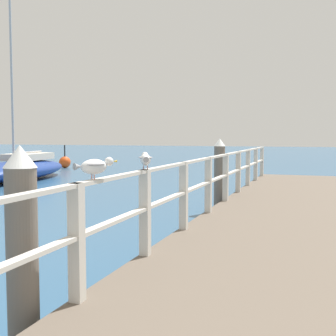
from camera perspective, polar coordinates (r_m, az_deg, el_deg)
pier_deck at (r=8.75m, az=13.34°, el=-7.51°), size 2.71×18.32×0.47m
pier_railing at (r=8.83m, az=5.18°, el=-1.35°), size 0.12×16.84×1.10m
dock_piling_near at (r=4.20m, az=-18.16°, el=-10.19°), size 0.29×0.29×1.91m
dock_piling_far at (r=11.59m, az=6.59°, el=-0.91°), size 0.29×0.29×1.91m
seagull_foreground at (r=4.41m, az=-9.38°, el=0.28°), size 0.29×0.43×0.21m
seagull_background at (r=5.63m, az=-2.91°, el=1.18°), size 0.25×0.45×0.21m
boat_0 at (r=20.97m, az=-18.52°, el=-0.11°), size 3.50×7.59×9.64m
channel_buoy at (r=27.90m, az=-13.06°, el=0.75°), size 0.70×0.70×1.40m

